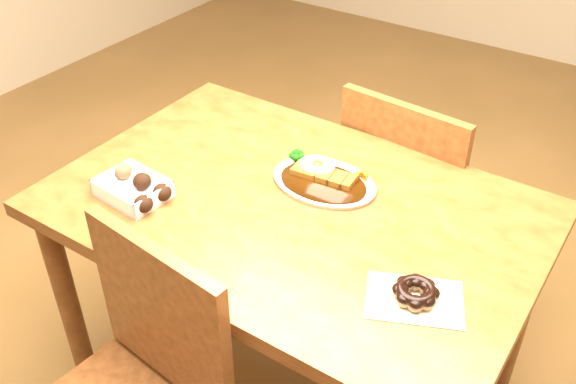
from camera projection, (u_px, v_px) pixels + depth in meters
The scene contains 5 objects.
table at pixel (292, 233), 1.65m from camera, with size 1.20×0.80×0.75m.
chair_far at pixel (413, 199), 2.06m from camera, with size 0.45×0.45×0.87m.
katsu_curry_plate at pixel (323, 179), 1.65m from camera, with size 0.28×0.21×0.05m.
donut_box at pixel (133, 188), 1.60m from camera, with size 0.20×0.15×0.05m.
pon_de_ring at pixel (415, 293), 1.31m from camera, with size 0.24×0.21×0.04m.
Camera 1 is at (0.70, -1.06, 1.71)m, focal length 40.00 mm.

